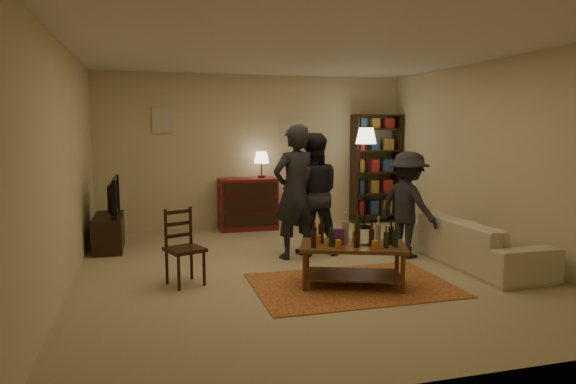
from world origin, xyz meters
name	(u,v)px	position (x,y,z in m)	size (l,w,h in m)	color
floor	(305,269)	(0.00, 0.00, 0.00)	(6.00, 6.00, 0.00)	#C6B793
room_shell	(219,125)	(-0.65, 2.98, 1.81)	(6.00, 6.00, 6.00)	beige
rug	(352,285)	(0.31, -0.80, 0.01)	(2.20, 1.50, 0.01)	maroon
coffee_table	(352,249)	(0.31, -0.80, 0.42)	(1.31, 1.00, 0.82)	brown
dining_chair	(183,244)	(-1.52, -0.21, 0.46)	(0.50, 0.50, 0.88)	#311D10
tv_stand	(109,223)	(-2.44, 1.80, 0.38)	(0.40, 1.00, 1.06)	#311D10
dresser	(248,203)	(-0.19, 2.71, 0.48)	(1.00, 0.50, 1.36)	maroon
bookshelf	(376,168)	(2.25, 2.78, 1.03)	(0.90, 0.34, 2.02)	#311D10
floor_lamp	(366,143)	(1.82, 2.29, 1.51)	(0.36, 0.36, 1.78)	black
sofa	(477,242)	(2.20, -0.40, 0.30)	(2.08, 0.81, 0.61)	beige
person_left	(295,192)	(0.04, 0.60, 0.91)	(0.66, 0.43, 1.82)	#222329
person_right	(312,194)	(0.34, 0.77, 0.85)	(0.83, 0.64, 1.70)	#222229
person_by_sofa	(408,205)	(1.55, 0.24, 0.73)	(0.94, 0.54, 1.45)	#25262C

